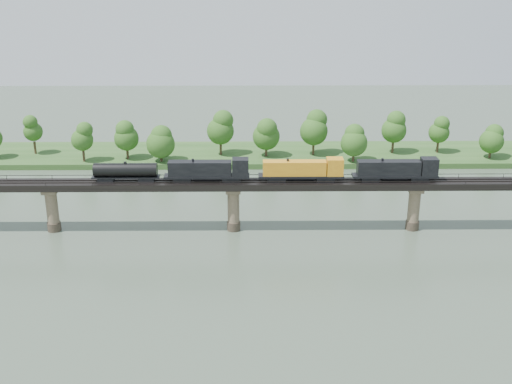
{
  "coord_description": "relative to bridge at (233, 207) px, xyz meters",
  "views": [
    {
      "loc": [
        3.67,
        -101.69,
        57.61
      ],
      "look_at": [
        4.99,
        30.0,
        9.0
      ],
      "focal_mm": 45.0,
      "sensor_mm": 36.0,
      "label": 1
    }
  ],
  "objects": [
    {
      "name": "far_bank",
      "position": [
        0.0,
        55.0,
        -4.66
      ],
      "size": [
        300.0,
        24.0,
        1.6
      ],
      "primitive_type": "cube",
      "color": "#294D1E",
      "rests_on": "ground"
    },
    {
      "name": "freight_train",
      "position": [
        8.11,
        -0.0,
        8.5
      ],
      "size": [
        74.95,
        2.92,
        5.16
      ],
      "color": "black",
      "rests_on": "bridge"
    },
    {
      "name": "bridge_superstructure",
      "position": [
        0.0,
        0.0,
        6.33
      ],
      "size": [
        220.0,
        4.9,
        0.75
      ],
      "color": "black",
      "rests_on": "bridge"
    },
    {
      "name": "bridge",
      "position": [
        0.0,
        0.0,
        0.0
      ],
      "size": [
        236.0,
        30.0,
        11.5
      ],
      "color": "#473A2D",
      "rests_on": "ground"
    },
    {
      "name": "far_treeline",
      "position": [
        -8.21,
        50.52,
        3.37
      ],
      "size": [
        289.06,
        17.54,
        13.6
      ],
      "color": "#382619",
      "rests_on": "far_bank"
    },
    {
      "name": "ground",
      "position": [
        0.0,
        -30.0,
        -5.46
      ],
      "size": [
        400.0,
        400.0,
        0.0
      ],
      "primitive_type": "plane",
      "color": "#394838",
      "rests_on": "ground"
    }
  ]
}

